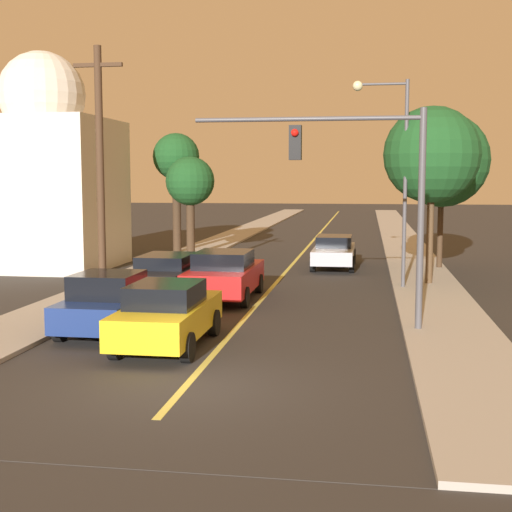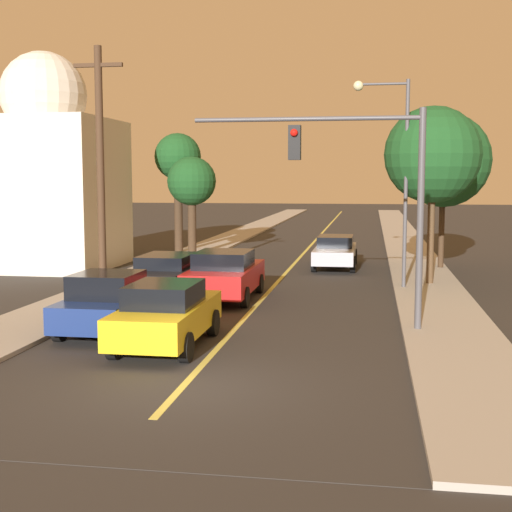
% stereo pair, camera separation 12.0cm
% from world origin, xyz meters
% --- Properties ---
extents(ground_plane, '(200.00, 200.00, 0.00)m').
position_xyz_m(ground_plane, '(0.00, 0.00, 0.00)').
color(ground_plane, '#2D2B28').
extents(road_surface, '(8.82, 80.00, 0.01)m').
position_xyz_m(road_surface, '(0.00, 36.00, 0.01)').
color(road_surface, '#2D2B28').
rests_on(road_surface, ground).
extents(sidewalk_left, '(2.50, 80.00, 0.12)m').
position_xyz_m(sidewalk_left, '(-5.66, 36.00, 0.06)').
color(sidewalk_left, '#9E998E').
rests_on(sidewalk_left, ground).
extents(sidewalk_right, '(2.50, 80.00, 0.12)m').
position_xyz_m(sidewalk_right, '(5.66, 36.00, 0.06)').
color(sidewalk_right, '#9E998E').
rests_on(sidewalk_right, ground).
extents(car_near_lane_front, '(1.87, 4.39, 1.58)m').
position_xyz_m(car_near_lane_front, '(-1.23, 3.06, 0.81)').
color(car_near_lane_front, gold).
rests_on(car_near_lane_front, ground).
extents(car_near_lane_second, '(2.09, 4.76, 1.64)m').
position_xyz_m(car_near_lane_second, '(-1.23, 9.93, 0.84)').
color(car_near_lane_second, red).
rests_on(car_near_lane_second, ground).
extents(car_outer_lane_front, '(1.93, 3.94, 1.60)m').
position_xyz_m(car_outer_lane_front, '(-3.17, 4.39, 0.79)').
color(car_outer_lane_front, navy).
rests_on(car_outer_lane_front, ground).
extents(car_outer_lane_second, '(1.96, 4.99, 1.49)m').
position_xyz_m(car_outer_lane_second, '(-3.17, 9.96, 0.79)').
color(car_outer_lane_second, black).
rests_on(car_outer_lane_second, ground).
extents(car_far_oncoming, '(1.88, 5.06, 1.45)m').
position_xyz_m(car_far_oncoming, '(1.98, 18.94, 0.77)').
color(car_far_oncoming, '#A5A8B2').
rests_on(car_far_oncoming, ground).
extents(traffic_signal_mast, '(6.03, 0.42, 5.70)m').
position_xyz_m(traffic_signal_mast, '(3.29, 5.66, 4.09)').
color(traffic_signal_mast, '#47474C').
rests_on(traffic_signal_mast, ground).
extents(streetlamp_right, '(1.98, 0.36, 7.38)m').
position_xyz_m(streetlamp_right, '(4.31, 12.91, 4.84)').
color(streetlamp_right, '#47474C').
rests_on(streetlamp_right, ground).
extents(utility_pole_left, '(1.60, 0.24, 8.05)m').
position_xyz_m(utility_pole_left, '(-5.01, 8.68, 4.31)').
color(utility_pole_left, '#422D1E').
rests_on(utility_pole_left, ground).
extents(tree_left_near, '(2.49, 2.49, 5.01)m').
position_xyz_m(tree_left_near, '(-5.51, 22.33, 3.81)').
color(tree_left_near, '#3D2B1C').
rests_on(tree_left_near, ground).
extents(tree_left_far, '(2.44, 2.44, 6.27)m').
position_xyz_m(tree_left_far, '(-6.57, 23.57, 5.02)').
color(tree_left_far, '#3D2B1C').
rests_on(tree_left_far, ground).
extents(tree_right_near, '(3.56, 3.56, 6.56)m').
position_xyz_m(tree_right_near, '(5.76, 14.03, 4.88)').
color(tree_right_near, '#4C3823').
rests_on(tree_right_near, ground).
extents(tree_right_far, '(4.09, 4.09, 6.74)m').
position_xyz_m(tree_right_far, '(6.62, 18.96, 4.81)').
color(tree_right_far, '#3D2B1C').
rests_on(tree_right_far, ground).
extents(domed_building_left, '(5.97, 5.97, 9.61)m').
position_xyz_m(domed_building_left, '(-10.90, 17.12, 4.15)').
color(domed_building_left, beige).
rests_on(domed_building_left, ground).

